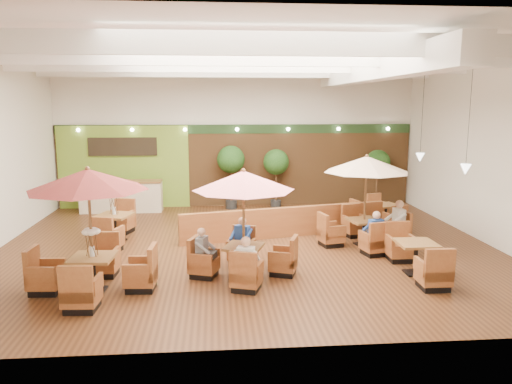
{
  "coord_description": "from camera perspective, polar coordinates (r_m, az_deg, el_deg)",
  "views": [
    {
      "loc": [
        -0.89,
        -13.71,
        4.03
      ],
      "look_at": [
        0.3,
        0.5,
        1.5
      ],
      "focal_mm": 35.0,
      "sensor_mm": 36.0,
      "label": 1
    }
  ],
  "objects": [
    {
      "name": "diner_0",
      "position": [
        10.9,
        -1.12,
        -7.48
      ],
      "size": [
        0.41,
        0.37,
        0.76
      ],
      "rotation": [
        0.0,
        0.0,
        -0.27
      ],
      "color": "white",
      "rests_on": "ground"
    },
    {
      "name": "booth_divider",
      "position": [
        15.32,
        3.49,
        -3.44
      ],
      "size": [
        6.48,
        1.65,
        0.91
      ],
      "primitive_type": "cube",
      "rotation": [
        0.0,
        0.0,
        0.23
      ],
      "color": "brown",
      "rests_on": "ground"
    },
    {
      "name": "topiary_1",
      "position": [
        19.29,
        2.31,
        3.17
      ],
      "size": [
        0.99,
        0.99,
        2.3
      ],
      "color": "black",
      "rests_on": "ground"
    },
    {
      "name": "table_3",
      "position": [
        15.29,
        -15.84,
        -3.65
      ],
      "size": [
        1.18,
        2.96,
        1.61
      ],
      "rotation": [
        0.0,
        0.0,
        -0.3
      ],
      "color": "brown",
      "rests_on": "ground"
    },
    {
      "name": "table_1",
      "position": [
        11.56,
        -1.43,
        -1.29
      ],
      "size": [
        2.66,
        2.66,
        2.57
      ],
      "rotation": [
        0.0,
        0.0,
        -0.34
      ],
      "color": "brown",
      "rests_on": "ground"
    },
    {
      "name": "diner_2",
      "position": [
        11.79,
        -6.0,
        -6.26
      ],
      "size": [
        0.36,
        0.4,
        0.72
      ],
      "rotation": [
        0.0,
        0.0,
        4.38
      ],
      "color": "slate",
      "rests_on": "ground"
    },
    {
      "name": "diner_3",
      "position": [
        13.76,
        13.45,
        -4.04
      ],
      "size": [
        0.4,
        0.35,
        0.76
      ],
      "rotation": [
        0.0,
        0.0,
        0.2
      ],
      "color": "#23489B",
      "rests_on": "ground"
    },
    {
      "name": "diner_1",
      "position": [
        12.7,
        -1.66,
        -4.97
      ],
      "size": [
        0.42,
        0.4,
        0.74
      ],
      "rotation": [
        0.0,
        0.0,
        2.64
      ],
      "color": "#23489B",
      "rests_on": "ground"
    },
    {
      "name": "table_2",
      "position": [
        14.45,
        12.44,
        0.92
      ],
      "size": [
        2.67,
        2.67,
        2.63
      ],
      "rotation": [
        0.0,
        0.0,
        0.22
      ],
      "color": "brown",
      "rests_on": "ground"
    },
    {
      "name": "table_5",
      "position": [
        17.36,
        13.8,
        -2.56
      ],
      "size": [
        1.7,
        2.44,
        0.87
      ],
      "rotation": [
        0.0,
        0.0,
        0.28
      ],
      "color": "brown",
      "rests_on": "ground"
    },
    {
      "name": "service_counter",
      "position": [
        19.44,
        -15.11,
        -0.5
      ],
      "size": [
        3.0,
        0.75,
        1.18
      ],
      "color": "beige",
      "rests_on": "ground"
    },
    {
      "name": "table_0",
      "position": [
        11.12,
        -18.48,
        -1.78
      ],
      "size": [
        2.71,
        2.71,
        2.75
      ],
      "rotation": [
        0.0,
        0.0,
        -0.07
      ],
      "color": "brown",
      "rests_on": "ground"
    },
    {
      "name": "topiary_2",
      "position": [
        20.19,
        13.73,
        3.08
      ],
      "size": [
        0.97,
        0.97,
        2.25
      ],
      "color": "black",
      "rests_on": "ground"
    },
    {
      "name": "topiary_0",
      "position": [
        19.15,
        -2.89,
        3.45
      ],
      "size": [
        1.06,
        1.06,
        2.45
      ],
      "color": "black",
      "rests_on": "ground"
    },
    {
      "name": "room",
      "position": [
        14.97,
        -0.43,
        8.53
      ],
      "size": [
        14.04,
        14.0,
        5.52
      ],
      "color": "#381E0F",
      "rests_on": "ground"
    },
    {
      "name": "diner_4",
      "position": [
        14.95,
        15.82,
        -2.9
      ],
      "size": [
        0.35,
        0.43,
        0.85
      ],
      "rotation": [
        0.0,
        0.0,
        1.65
      ],
      "color": "white",
      "rests_on": "ground"
    },
    {
      "name": "table_4",
      "position": [
        12.62,
        17.77,
        -7.25
      ],
      "size": [
        0.9,
        2.65,
        0.99
      ],
      "rotation": [
        0.0,
        0.0,
        -0.01
      ],
      "color": "brown",
      "rests_on": "ground"
    }
  ]
}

